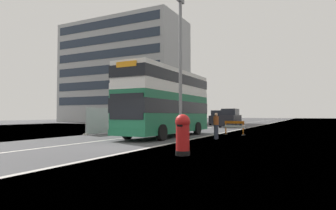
{
  "coord_description": "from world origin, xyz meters",
  "views": [
    {
      "loc": [
        8.78,
        -11.17,
        1.56
      ],
      "look_at": [
        0.6,
        5.03,
        2.2
      ],
      "focal_mm": 30.53,
      "sensor_mm": 36.0,
      "label": 1
    }
  ],
  "objects_px": {
    "pedestrian_at_kerb": "(216,126)",
    "roadworks_barrier": "(234,126)",
    "red_pillar_postbox": "(183,133)",
    "car_oncoming_near": "(230,119)",
    "car_receding_far": "(233,118)",
    "lamppost_foreground": "(180,74)",
    "car_receding_mid": "(218,118)",
    "double_decker_bus": "(167,102)"
  },
  "relations": [
    {
      "from": "pedestrian_at_kerb",
      "to": "roadworks_barrier",
      "type": "bearing_deg",
      "value": 88.03
    },
    {
      "from": "red_pillar_postbox",
      "to": "roadworks_barrier",
      "type": "height_order",
      "value": "red_pillar_postbox"
    },
    {
      "from": "roadworks_barrier",
      "to": "car_oncoming_near",
      "type": "relative_size",
      "value": 0.39
    },
    {
      "from": "roadworks_barrier",
      "to": "car_receding_far",
      "type": "distance_m",
      "value": 30.36
    },
    {
      "from": "pedestrian_at_kerb",
      "to": "car_receding_far",
      "type": "bearing_deg",
      "value": 102.25
    },
    {
      "from": "roadworks_barrier",
      "to": "car_oncoming_near",
      "type": "height_order",
      "value": "car_oncoming_near"
    },
    {
      "from": "lamppost_foreground",
      "to": "car_receding_mid",
      "type": "bearing_deg",
      "value": 102.97
    },
    {
      "from": "car_oncoming_near",
      "to": "car_receding_mid",
      "type": "xyz_separation_m",
      "value": [
        -4.12,
        8.33,
        -0.04
      ]
    },
    {
      "from": "lamppost_foreground",
      "to": "pedestrian_at_kerb",
      "type": "distance_m",
      "value": 4.76
    },
    {
      "from": "car_oncoming_near",
      "to": "pedestrian_at_kerb",
      "type": "distance_m",
      "value": 18.14
    },
    {
      "from": "lamppost_foreground",
      "to": "pedestrian_at_kerb",
      "type": "bearing_deg",
      "value": 75.7
    },
    {
      "from": "car_oncoming_near",
      "to": "red_pillar_postbox",
      "type": "bearing_deg",
      "value": -79.52
    },
    {
      "from": "car_oncoming_near",
      "to": "car_receding_far",
      "type": "distance_m",
      "value": 16.34
    },
    {
      "from": "double_decker_bus",
      "to": "car_receding_far",
      "type": "bearing_deg",
      "value": 96.0
    },
    {
      "from": "pedestrian_at_kerb",
      "to": "car_receding_mid",
      "type": "bearing_deg",
      "value": 106.56
    },
    {
      "from": "double_decker_bus",
      "to": "pedestrian_at_kerb",
      "type": "distance_m",
      "value": 4.19
    },
    {
      "from": "car_receding_mid",
      "to": "car_receding_far",
      "type": "xyz_separation_m",
      "value": [
        0.45,
        7.59,
        0.03
      ]
    },
    {
      "from": "red_pillar_postbox",
      "to": "car_receding_far",
      "type": "relative_size",
      "value": 0.35
    },
    {
      "from": "lamppost_foreground",
      "to": "red_pillar_postbox",
      "type": "bearing_deg",
      "value": -64.69
    },
    {
      "from": "car_receding_mid",
      "to": "car_receding_far",
      "type": "relative_size",
      "value": 0.88
    },
    {
      "from": "roadworks_barrier",
      "to": "car_receding_mid",
      "type": "xyz_separation_m",
      "value": [
        -7.91,
        21.83,
        0.38
      ]
    },
    {
      "from": "double_decker_bus",
      "to": "car_receding_mid",
      "type": "xyz_separation_m",
      "value": [
        -3.94,
        25.66,
        -1.47
      ]
    },
    {
      "from": "car_oncoming_near",
      "to": "car_receding_far",
      "type": "xyz_separation_m",
      "value": [
        -3.67,
        15.92,
        -0.01
      ]
    },
    {
      "from": "double_decker_bus",
      "to": "car_oncoming_near",
      "type": "relative_size",
      "value": 2.42
    },
    {
      "from": "car_receding_far",
      "to": "red_pillar_postbox",
      "type": "bearing_deg",
      "value": -78.56
    },
    {
      "from": "double_decker_bus",
      "to": "pedestrian_at_kerb",
      "type": "relative_size",
      "value": 6.04
    },
    {
      "from": "lamppost_foreground",
      "to": "car_receding_far",
      "type": "xyz_separation_m",
      "value": [
        -6.39,
        37.29,
        -2.74
      ]
    },
    {
      "from": "car_oncoming_near",
      "to": "pedestrian_at_kerb",
      "type": "relative_size",
      "value": 2.49
    },
    {
      "from": "car_receding_mid",
      "to": "red_pillar_postbox",
      "type": "bearing_deg",
      "value": -75.39
    },
    {
      "from": "double_decker_bus",
      "to": "red_pillar_postbox",
      "type": "distance_m",
      "value": 9.79
    },
    {
      "from": "car_oncoming_near",
      "to": "pedestrian_at_kerb",
      "type": "xyz_separation_m",
      "value": [
        3.64,
        -17.77,
        -0.25
      ]
    },
    {
      "from": "red_pillar_postbox",
      "to": "car_receding_mid",
      "type": "relative_size",
      "value": 0.4
    },
    {
      "from": "roadworks_barrier",
      "to": "pedestrian_at_kerb",
      "type": "bearing_deg",
      "value": -91.97
    },
    {
      "from": "double_decker_bus",
      "to": "car_receding_mid",
      "type": "relative_size",
      "value": 2.57
    },
    {
      "from": "lamppost_foreground",
      "to": "roadworks_barrier",
      "type": "relative_size",
      "value": 4.87
    },
    {
      "from": "lamppost_foreground",
      "to": "pedestrian_at_kerb",
      "type": "xyz_separation_m",
      "value": [
        0.92,
        3.61,
        -2.97
      ]
    },
    {
      "from": "pedestrian_at_kerb",
      "to": "red_pillar_postbox",
      "type": "bearing_deg",
      "value": -82.07
    },
    {
      "from": "lamppost_foreground",
      "to": "car_receding_mid",
      "type": "distance_m",
      "value": 30.61
    },
    {
      "from": "car_receding_far",
      "to": "lamppost_foreground",
      "type": "bearing_deg",
      "value": -80.27
    },
    {
      "from": "red_pillar_postbox",
      "to": "pedestrian_at_kerb",
      "type": "distance_m",
      "value": 7.95
    },
    {
      "from": "red_pillar_postbox",
      "to": "car_oncoming_near",
      "type": "height_order",
      "value": "car_oncoming_near"
    },
    {
      "from": "car_receding_far",
      "to": "car_receding_mid",
      "type": "bearing_deg",
      "value": -93.37
    }
  ]
}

